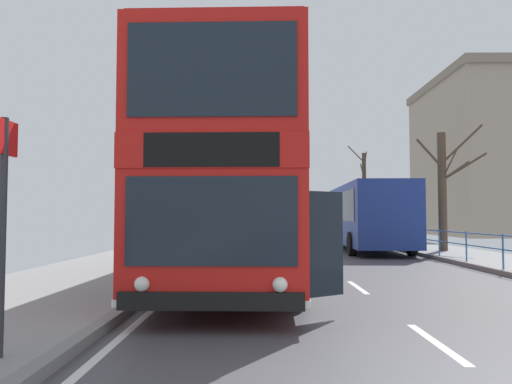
{
  "coord_description": "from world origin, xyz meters",
  "views": [
    {
      "loc": [
        -2.18,
        -3.55,
        1.54
      ],
      "look_at": [
        -2.24,
        7.3,
        2.1
      ],
      "focal_mm": 34.57,
      "sensor_mm": 36.0,
      "label": 1
    }
  ],
  "objects_px": {
    "double_decker_bus_main": "(238,185)",
    "bare_tree_far_00": "(364,191)",
    "background_bus_far_lane": "(367,215)",
    "bare_tree_far_01": "(443,188)",
    "background_building_00": "(481,157)",
    "bus_stop_sign_near": "(3,207)"
  },
  "relations": [
    {
      "from": "bare_tree_far_00",
      "to": "background_bus_far_lane",
      "type": "bearing_deg",
      "value": -101.74
    },
    {
      "from": "double_decker_bus_main",
      "to": "background_building_00",
      "type": "distance_m",
      "value": 36.99
    },
    {
      "from": "bus_stop_sign_near",
      "to": "background_building_00",
      "type": "xyz_separation_m",
      "value": [
        21.98,
        37.73,
        5.18
      ]
    },
    {
      "from": "bus_stop_sign_near",
      "to": "bare_tree_far_00",
      "type": "distance_m",
      "value": 36.1
    },
    {
      "from": "background_bus_far_lane",
      "to": "background_building_00",
      "type": "height_order",
      "value": "background_building_00"
    },
    {
      "from": "double_decker_bus_main",
      "to": "bare_tree_far_00",
      "type": "distance_m",
      "value": 28.9
    },
    {
      "from": "double_decker_bus_main",
      "to": "background_bus_far_lane",
      "type": "relative_size",
      "value": 1.11
    },
    {
      "from": "bare_tree_far_01",
      "to": "background_building_00",
      "type": "height_order",
      "value": "background_building_00"
    },
    {
      "from": "background_bus_far_lane",
      "to": "bare_tree_far_01",
      "type": "height_order",
      "value": "bare_tree_far_01"
    },
    {
      "from": "bus_stop_sign_near",
      "to": "background_building_00",
      "type": "height_order",
      "value": "background_building_00"
    },
    {
      "from": "background_building_00",
      "to": "background_bus_far_lane",
      "type": "bearing_deg",
      "value": -126.0
    },
    {
      "from": "double_decker_bus_main",
      "to": "background_bus_far_lane",
      "type": "xyz_separation_m",
      "value": [
        5.52,
        11.11,
        -0.69
      ]
    },
    {
      "from": "double_decker_bus_main",
      "to": "bare_tree_far_01",
      "type": "xyz_separation_m",
      "value": [
        8.29,
        8.9,
        0.47
      ]
    },
    {
      "from": "bus_stop_sign_near",
      "to": "bare_tree_far_01",
      "type": "relative_size",
      "value": 0.46
    },
    {
      "from": "bus_stop_sign_near",
      "to": "bare_tree_far_01",
      "type": "distance_m",
      "value": 18.92
    },
    {
      "from": "bus_stop_sign_near",
      "to": "double_decker_bus_main",
      "type": "bearing_deg",
      "value": 72.97
    },
    {
      "from": "bus_stop_sign_near",
      "to": "bare_tree_far_01",
      "type": "height_order",
      "value": "bare_tree_far_01"
    },
    {
      "from": "bare_tree_far_01",
      "to": "bare_tree_far_00",
      "type": "bearing_deg",
      "value": 88.05
    },
    {
      "from": "background_bus_far_lane",
      "to": "bus_stop_sign_near",
      "type": "height_order",
      "value": "background_bus_far_lane"
    },
    {
      "from": "bare_tree_far_00",
      "to": "background_building_00",
      "type": "distance_m",
      "value": 11.92
    },
    {
      "from": "double_decker_bus_main",
      "to": "background_building_00",
      "type": "relative_size",
      "value": 0.76
    },
    {
      "from": "bare_tree_far_01",
      "to": "background_building_00",
      "type": "xyz_separation_m",
      "value": [
        11.59,
        21.97,
        4.03
      ]
    }
  ]
}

